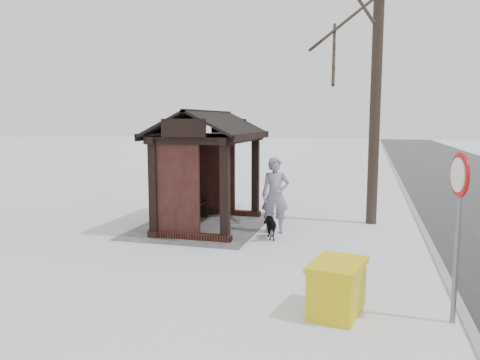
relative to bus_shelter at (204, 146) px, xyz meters
name	(u,v)px	position (x,y,z in m)	size (l,w,h in m)	color
ground	(210,226)	(0.00, 0.16, -2.17)	(120.00, 120.00, 0.00)	white
kerb	(427,239)	(0.00, 5.66, -2.16)	(120.00, 0.15, 0.06)	gray
trampled_patch	(203,225)	(0.00, -0.04, -2.16)	(4.20, 3.20, 0.02)	gray
bus_shelter	(204,146)	(0.00, 0.00, 0.00)	(3.60, 2.40, 3.09)	#371814
pedestrian	(275,195)	(0.28, 2.00, -1.21)	(0.70, 0.46, 1.92)	gray
dog	(269,226)	(0.94, 1.97, -1.84)	(0.35, 0.77, 0.65)	black
grit_bin	(337,287)	(4.94, 3.85, -1.77)	(1.14, 0.89, 0.79)	#DAC10C
road_sign	(458,202)	(4.83, 5.44, -0.43)	(0.61, 0.15, 2.41)	slate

